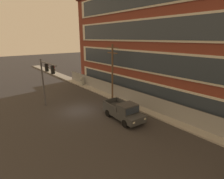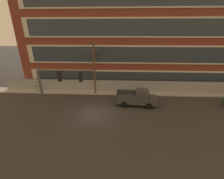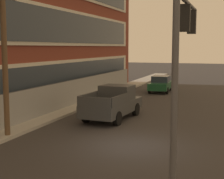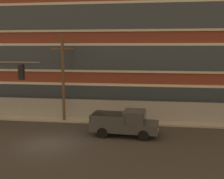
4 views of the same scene
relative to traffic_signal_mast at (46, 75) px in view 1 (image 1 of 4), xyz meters
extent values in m
plane|color=#333030|center=(2.90, 2.53, -4.32)|extent=(160.00, 160.00, 0.00)
cube|color=#9E9B93|center=(2.90, 9.13, -4.24)|extent=(80.00, 2.01, 0.16)
cube|color=brown|center=(9.06, 15.13, 3.12)|extent=(37.50, 9.98, 14.89)
cube|color=beige|center=(9.06, 10.08, -2.28)|extent=(34.50, 0.10, 2.68)
cube|color=#2D3844|center=(9.06, 10.02, -2.28)|extent=(33.00, 0.06, 2.23)
cube|color=beige|center=(9.06, 10.08, 1.44)|extent=(34.50, 0.10, 2.68)
cube|color=#2D3844|center=(9.06, 10.02, 1.44)|extent=(33.00, 0.06, 2.23)
cube|color=beige|center=(9.06, 10.08, 5.17)|extent=(34.50, 0.10, 2.68)
cube|color=#2D3844|center=(9.06, 10.02, 5.17)|extent=(33.00, 0.06, 2.23)
cube|color=gray|center=(6.20, 9.37, -3.35)|extent=(37.15, 0.04, 1.95)
cylinder|color=#4C4C51|center=(-12.38, 9.37, -3.35)|extent=(0.06, 0.06, 1.95)
cylinder|color=#4C4C51|center=(6.20, 9.37, -2.38)|extent=(37.15, 0.05, 0.05)
cylinder|color=#4C4C51|center=(-1.41, 0.00, -1.26)|extent=(0.20, 0.20, 6.14)
cylinder|color=#4C4C51|center=(1.06, 0.00, 1.51)|extent=(4.93, 0.14, 0.14)
cube|color=black|center=(0.49, 0.00, 0.96)|extent=(0.28, 0.32, 0.90)
cylinder|color=#4B0807|center=(0.49, 0.18, 1.24)|extent=(0.04, 0.18, 0.18)
cylinder|color=#503E08|center=(0.49, 0.18, 0.96)|extent=(0.04, 0.18, 0.18)
cylinder|color=green|center=(0.49, 0.18, 0.68)|extent=(0.04, 0.18, 0.18)
cube|color=black|center=(2.38, 0.00, 0.96)|extent=(0.28, 0.32, 0.90)
cylinder|color=red|center=(2.38, 0.18, 1.24)|extent=(0.04, 0.18, 0.18)
cylinder|color=#503E08|center=(2.38, 0.18, 0.96)|extent=(0.04, 0.18, 0.18)
cylinder|color=#0A4011|center=(2.38, 0.18, 0.68)|extent=(0.04, 0.18, 0.18)
cube|color=#383A3D|center=(8.05, 5.22, -3.57)|extent=(5.25, 2.45, 0.70)
cube|color=#383A3D|center=(8.77, 5.17, -2.78)|extent=(1.67, 2.02, 0.88)
cube|color=#283342|center=(9.55, 5.11, -2.78)|extent=(0.18, 1.71, 0.66)
cube|color=#383A3D|center=(6.98, 6.28, -2.94)|extent=(2.56, 0.30, 0.56)
cube|color=#383A3D|center=(6.84, 4.32, -2.94)|extent=(2.56, 0.30, 0.56)
cube|color=#383A3D|center=(5.54, 5.40, -2.94)|extent=(0.24, 2.01, 0.56)
cylinder|color=black|center=(9.65, 6.07, -3.92)|extent=(0.82, 0.32, 0.80)
cylinder|color=black|center=(9.52, 4.15, -3.92)|extent=(0.82, 0.32, 0.80)
cylinder|color=black|center=(6.59, 6.29, -3.92)|extent=(0.82, 0.32, 0.80)
cylinder|color=black|center=(6.46, 4.37, -3.92)|extent=(0.82, 0.32, 0.80)
cube|color=white|center=(10.68, 5.76, -3.47)|extent=(0.08, 0.24, 0.16)
cube|color=white|center=(10.57, 4.31, -3.47)|extent=(0.08, 0.24, 0.16)
cylinder|color=brown|center=(2.19, 8.48, -0.41)|extent=(0.26, 0.26, 7.84)
cube|color=brown|center=(2.19, 8.48, 3.01)|extent=(2.38, 0.14, 0.14)
cube|color=brown|center=(2.19, 8.48, 2.31)|extent=(2.02, 0.14, 0.14)
cube|color=#939993|center=(-7.02, 8.73, -3.54)|extent=(0.61, 0.42, 1.58)
cube|color=#515151|center=(-7.02, 8.51, -3.22)|extent=(0.43, 0.02, 0.20)
camera|label=1|loc=(20.91, -6.75, 4.30)|focal=28.00mm
camera|label=2|loc=(5.81, -12.56, 4.76)|focal=24.00mm
camera|label=3|loc=(-11.24, -1.55, 0.00)|focal=55.00mm
camera|label=4|loc=(9.97, -15.62, 2.42)|focal=45.00mm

